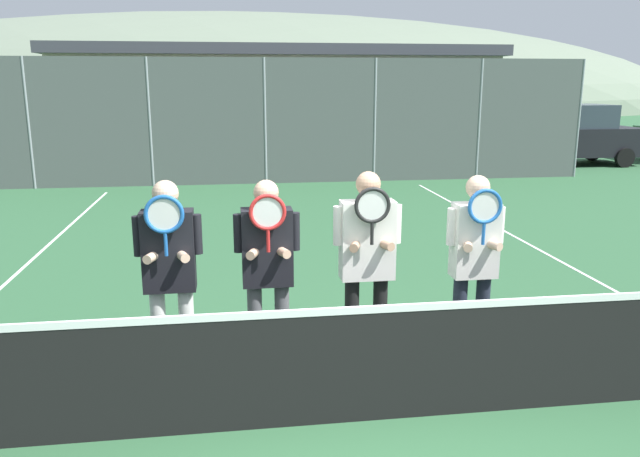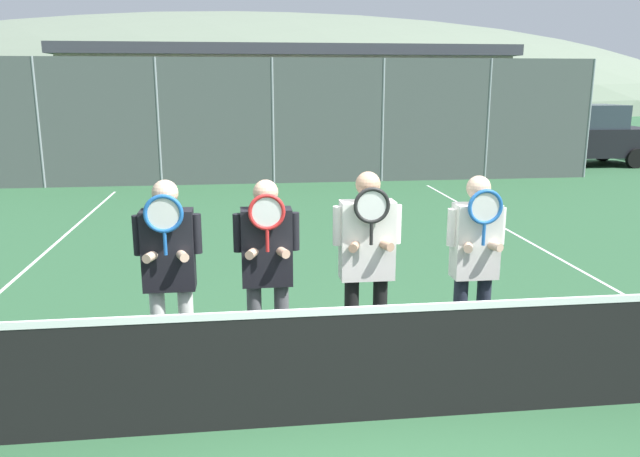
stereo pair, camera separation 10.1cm
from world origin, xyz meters
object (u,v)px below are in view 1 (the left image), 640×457
car_left_of_center (243,141)px  player_leftmost (169,266)px  player_center_right (367,255)px  player_rightmost (474,256)px  player_center_left (268,262)px  car_center (410,137)px  car_right_of_center (567,135)px  car_far_left (59,144)px

car_left_of_center → player_leftmost: bearing=-93.7°
player_center_right → player_leftmost: bearing=-178.8°
player_center_right → player_rightmost: player_center_right is taller
player_rightmost → player_center_left: bearing=178.8°
player_leftmost → player_center_left: (0.83, 0.06, -0.02)m
player_center_left → car_center: 14.57m
player_rightmost → car_right_of_center: 15.90m
player_center_right → car_center: bearing=72.4°
player_center_right → car_center: size_ratio=0.44×
car_left_of_center → player_center_right: bearing=-86.6°
player_center_right → player_rightmost: (0.99, -0.01, -0.04)m
player_leftmost → car_far_left: 14.14m
player_leftmost → car_far_left: (-4.29, 13.47, -0.21)m
player_rightmost → player_leftmost: bearing=-179.6°
player_rightmost → car_left_of_center: size_ratio=0.39×
player_rightmost → car_left_of_center: player_rightmost is taller
player_center_left → player_center_right: 0.88m
car_right_of_center → player_leftmost: bearing=-129.6°
player_leftmost → car_left_of_center: 13.84m
player_center_left → car_left_of_center: size_ratio=0.39×
player_center_left → car_far_left: 14.35m
player_center_right → car_right_of_center: (9.44, 13.45, -0.14)m
player_center_right → car_right_of_center: 16.43m
player_leftmost → player_rightmost: player_leftmost is taller
car_left_of_center → player_center_left: bearing=-90.3°
player_center_left → player_center_right: size_ratio=0.97×
car_center → player_center_right: bearing=-107.6°
player_center_left → player_center_right: player_center_right is taller
player_leftmost → car_center: size_ratio=0.43×
player_leftmost → car_far_left: size_ratio=0.42×
player_leftmost → player_rightmost: (2.69, 0.02, -0.02)m
player_leftmost → car_far_left: player_leftmost is taller
car_far_left → player_center_left: bearing=-69.1°
player_center_right → car_right_of_center: car_right_of_center is taller
player_rightmost → car_center: size_ratio=0.42×
player_rightmost → car_left_of_center: (-1.80, 13.78, -0.19)m
car_center → car_right_of_center: 5.12m
player_center_left → player_leftmost: bearing=-175.8°
car_far_left → car_left_of_center: 5.19m
player_center_left → car_right_of_center: bearing=52.5°
player_center_left → player_rightmost: bearing=-1.2°
car_left_of_center → car_center: car_center is taller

